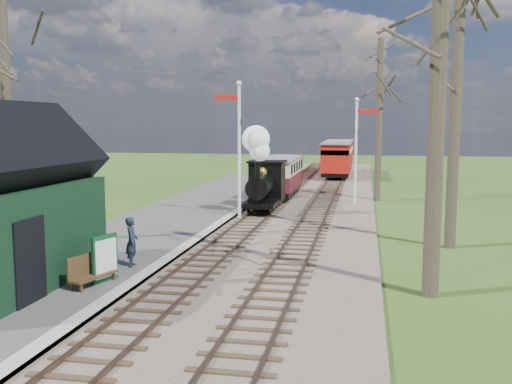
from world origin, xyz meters
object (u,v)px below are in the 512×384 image
at_px(semaphore_far, 357,143).
at_px(red_carriage_b, 340,155).
at_px(person, 132,242).
at_px(sign_board, 105,258).
at_px(bench, 90,270).
at_px(locomotive, 263,175).
at_px(coach, 281,174).
at_px(red_carriage_a, 336,159).
at_px(semaphore_near, 238,140).

distance_m(semaphore_far, red_carriage_b, 19.61).
bearing_deg(person, sign_board, 161.36).
xyz_separation_m(red_carriage_b, sign_board, (-4.51, -36.42, -0.77)).
bearing_deg(bench, locomotive, 80.96).
bearing_deg(locomotive, bench, -99.04).
relative_size(semaphore_far, red_carriage_b, 1.04).
height_order(red_carriage_b, bench, red_carriage_b).
height_order(coach, red_carriage_b, red_carriage_b).
distance_m(red_carriage_a, red_carriage_b, 5.50).
relative_size(red_carriage_a, sign_board, 4.38).
xyz_separation_m(locomotive, red_carriage_b, (2.61, 23.35, -0.31)).
bearing_deg(red_carriage_b, semaphore_far, -84.79).
height_order(locomotive, bench, locomotive).
bearing_deg(coach, semaphore_near, -95.38).
height_order(coach, red_carriage_a, red_carriage_a).
distance_m(coach, bench, 19.64).
distance_m(red_carriage_b, bench, 37.11).
bearing_deg(coach, sign_board, -95.70).
bearing_deg(red_carriage_b, coach, -98.55).
xyz_separation_m(semaphore_far, red_carriage_a, (-1.77, 13.95, -1.75)).
xyz_separation_m(coach, sign_board, (-1.91, -19.13, -0.57)).
distance_m(locomotive, bench, 13.68).
xyz_separation_m(locomotive, coach, (0.01, 6.06, -0.50)).
bearing_deg(bench, semaphore_far, 69.38).
bearing_deg(bench, red_carriage_a, 81.37).
distance_m(semaphore_near, person, 9.74).
relative_size(sign_board, bench, 0.84).
relative_size(red_carriage_a, red_carriage_b, 1.00).
bearing_deg(coach, red_carriage_a, 77.57).
xyz_separation_m(semaphore_far, bench, (-6.53, -17.34, -2.76)).
relative_size(coach, sign_board, 5.21).
bearing_deg(person, red_carriage_a, -25.77).
distance_m(locomotive, red_carriage_a, 18.04).
height_order(semaphore_near, person, semaphore_near).
bearing_deg(red_carriage_a, semaphore_far, -82.76).
xyz_separation_m(coach, red_carriage_a, (2.60, 11.79, 0.20)).
height_order(semaphore_far, bench, semaphore_far).
height_order(semaphore_far, red_carriage_b, semaphore_far).
distance_m(red_carriage_a, person, 29.60).
height_order(semaphore_near, red_carriage_a, semaphore_near).
height_order(semaphore_far, locomotive, semaphore_far).
bearing_deg(semaphore_near, locomotive, 70.21).
distance_m(semaphore_far, coach, 5.26).
relative_size(red_carriage_a, bench, 3.66).
distance_m(locomotive, sign_board, 13.25).
relative_size(locomotive, red_carriage_b, 0.74).
relative_size(semaphore_near, locomotive, 1.52).
bearing_deg(bench, red_carriage_b, 82.64).
bearing_deg(sign_board, person, 88.45).
bearing_deg(person, semaphore_far, -39.28).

